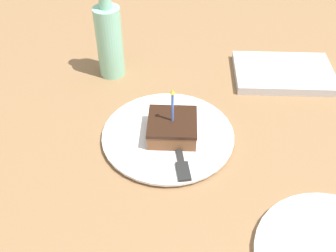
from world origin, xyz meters
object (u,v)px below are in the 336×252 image
cake_slice (172,127)px  bottle (109,39)px  fork (179,150)px  marble_board (284,73)px  plate (168,135)px

cake_slice → bottle: bearing=-56.2°
fork → cake_slice: bearing=-72.8°
fork → marble_board: 0.38m
cake_slice → marble_board: 0.36m
plate → cake_slice: size_ratio=2.39×
marble_board → bottle: bearing=0.5°
cake_slice → fork: size_ratio=0.63×
fork → marble_board: (-0.25, -0.29, -0.01)m
cake_slice → marble_board: size_ratio=0.47×
bottle → marble_board: (-0.43, -0.00, -0.09)m
bottle → fork: bearing=121.3°
plate → fork: bearing=114.5°
bottle → cake_slice: bearing=123.8°
bottle → marble_board: bearing=-179.5°
plate → fork: size_ratio=1.50×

